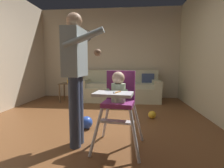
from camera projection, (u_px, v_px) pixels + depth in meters
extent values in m
cube|color=brown|center=(89.00, 133.00, 2.73)|extent=(5.86, 7.27, 0.10)
cube|color=beige|center=(109.00, 54.00, 5.40)|extent=(5.06, 0.06, 2.74)
cube|color=beige|center=(120.00, 94.00, 4.92)|extent=(2.20, 0.84, 0.40)
cube|color=beige|center=(121.00, 78.00, 5.20)|extent=(2.20, 0.22, 0.46)
cube|color=beige|center=(85.00, 83.00, 4.99)|extent=(0.20, 0.84, 0.20)
cube|color=beige|center=(156.00, 84.00, 4.79)|extent=(0.20, 0.84, 0.20)
cube|color=#BCBFA0|center=(103.00, 85.00, 4.89)|extent=(0.88, 0.60, 0.11)
cube|color=#BCBFA0|center=(137.00, 85.00, 4.80)|extent=(0.88, 0.60, 0.11)
cube|color=#3D4C75|center=(148.00, 79.00, 5.00)|extent=(0.35, 0.15, 0.34)
cylinder|color=white|center=(96.00, 132.00, 1.96)|extent=(0.18, 0.15, 0.55)
cylinder|color=white|center=(135.00, 136.00, 1.87)|extent=(0.15, 0.18, 0.55)
cylinder|color=white|center=(106.00, 120.00, 2.39)|extent=(0.15, 0.18, 0.55)
cylinder|color=white|center=(138.00, 122.00, 2.29)|extent=(0.18, 0.15, 0.55)
cube|color=#893076|center=(119.00, 103.00, 2.09)|extent=(0.40, 0.40, 0.05)
cube|color=#893076|center=(121.00, 85.00, 2.21)|extent=(0.37, 0.12, 0.37)
cube|color=white|center=(113.00, 94.00, 1.79)|extent=(0.43, 0.31, 0.03)
cube|color=white|center=(117.00, 122.00, 2.01)|extent=(0.41, 0.15, 0.02)
cylinder|color=#B4CEA9|center=(118.00, 93.00, 2.06)|extent=(0.19, 0.19, 0.22)
sphere|color=beige|center=(118.00, 78.00, 2.03)|extent=(0.15, 0.15, 0.15)
cylinder|color=#B4CEA9|center=(109.00, 92.00, 2.04)|extent=(0.06, 0.15, 0.10)
cylinder|color=#B4CEA9|center=(127.00, 93.00, 2.00)|extent=(0.06, 0.15, 0.10)
cylinder|color=#C67A23|center=(117.00, 92.00, 1.78)|extent=(0.07, 0.12, 0.01)
cube|color=white|center=(114.00, 92.00, 1.73)|extent=(0.02, 0.03, 0.02)
cylinder|color=#394561|center=(75.00, 113.00, 2.13)|extent=(0.14, 0.14, 0.89)
cylinder|color=#394561|center=(78.00, 110.00, 2.25)|extent=(0.14, 0.14, 0.89)
cube|color=#909F9F|center=(75.00, 53.00, 2.10)|extent=(0.22, 0.41, 0.58)
sphere|color=#997051|center=(74.00, 21.00, 2.06)|extent=(0.19, 0.19, 0.19)
cylinder|color=#909F9F|center=(83.00, 38.00, 1.89)|extent=(0.48, 0.10, 0.23)
sphere|color=#997051|center=(98.00, 53.00, 1.88)|extent=(0.08, 0.08, 0.08)
cylinder|color=#909F9F|center=(81.00, 54.00, 2.34)|extent=(0.07, 0.07, 0.52)
sphere|color=#284CB7|center=(86.00, 123.00, 2.79)|extent=(0.20, 0.20, 0.20)
sphere|color=gold|center=(152.00, 115.00, 3.31)|extent=(0.15, 0.15, 0.15)
cube|color=brown|center=(68.00, 84.00, 4.74)|extent=(0.40, 0.40, 0.02)
cylinder|color=brown|center=(60.00, 94.00, 4.62)|extent=(0.04, 0.04, 0.50)
cylinder|color=brown|center=(72.00, 94.00, 4.59)|extent=(0.04, 0.04, 0.50)
cylinder|color=brown|center=(64.00, 92.00, 4.96)|extent=(0.04, 0.04, 0.50)
cylinder|color=brown|center=(76.00, 92.00, 4.93)|extent=(0.04, 0.04, 0.50)
cylinder|color=gold|center=(68.00, 81.00, 4.73)|extent=(0.07, 0.07, 0.10)
cylinder|color=white|center=(86.00, 36.00, 5.36)|extent=(0.34, 0.03, 0.34)
cylinder|color=black|center=(86.00, 36.00, 5.37)|extent=(0.36, 0.02, 0.36)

